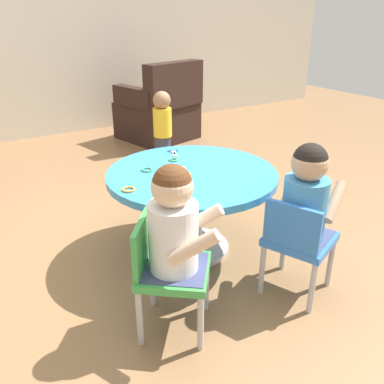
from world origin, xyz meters
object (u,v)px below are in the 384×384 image
object	(u,v)px
seated_child_right	(306,196)
craft_scissors	(174,152)
toddler_standing	(163,125)
child_chair_left	(166,269)
rolling_pin	(182,180)
seated_child_left	(174,224)
craft_table	(192,189)
child_chair_right	(298,241)
armchair_dark	(160,111)

from	to	relation	value
seated_child_right	craft_scissors	size ratio (longest dim) A/B	3.58
toddler_standing	craft_scissors	size ratio (longest dim) A/B	4.72
craft_scissors	child_chair_left	bearing A→B (deg)	-121.51
toddler_standing	rolling_pin	xyz separation A→B (m)	(-0.72, -1.57, 0.17)
rolling_pin	craft_scissors	distance (m)	0.53
seated_child_left	toddler_standing	size ratio (longest dim) A/B	0.76
child_chair_left	craft_scissors	size ratio (longest dim) A/B	3.76
craft_table	seated_child_left	bearing A→B (deg)	-128.08
child_chair_right	seated_child_right	world-z (taller)	seated_child_right
child_chair_left	seated_child_right	distance (m)	0.74
armchair_dark	seated_child_left	bearing A→B (deg)	-116.34
child_chair_right	armchair_dark	size ratio (longest dim) A/B	0.62
seated_child_left	armchair_dark	bearing A→B (deg)	63.66
seated_child_left	rolling_pin	xyz separation A→B (m)	(0.26, 0.39, -0.00)
craft_table	seated_child_left	distance (m)	0.67
armchair_dark	toddler_standing	bearing A→B (deg)	-115.74
armchair_dark	craft_scissors	distance (m)	2.00
rolling_pin	child_chair_right	bearing A→B (deg)	-53.23
seated_child_right	rolling_pin	size ratio (longest dim) A/B	2.24
craft_table	seated_child_left	xyz separation A→B (m)	(-0.41, -0.52, 0.14)
child_chair_left	rolling_pin	distance (m)	0.52
craft_table	seated_child_left	world-z (taller)	seated_child_left
seated_child_left	toddler_standing	world-z (taller)	seated_child_left
craft_table	craft_scissors	bearing A→B (deg)	77.57
craft_table	craft_scissors	world-z (taller)	craft_scissors
toddler_standing	seated_child_left	bearing A→B (deg)	-116.56
seated_child_right	seated_child_left	bearing A→B (deg)	172.46
craft_table	rolling_pin	bearing A→B (deg)	-137.56
armchair_dark	rolling_pin	size ratio (longest dim) A/B	3.81
child_chair_right	toddler_standing	xyz separation A→B (m)	(0.35, 2.06, 0.05)
rolling_pin	armchair_dark	bearing A→B (deg)	65.10
child_chair_right	craft_scissors	xyz separation A→B (m)	(-0.14, 0.97, 0.20)
craft_table	rolling_pin	size ratio (longest dim) A/B	4.21
toddler_standing	armchair_dark	bearing A→B (deg)	64.26
craft_table	rolling_pin	world-z (taller)	rolling_pin
child_chair_left	child_chair_right	size ratio (longest dim) A/B	1.00
seated_child_right	craft_scissors	xyz separation A→B (m)	(-0.18, 0.95, -0.02)
seated_child_right	rolling_pin	distance (m)	0.62
craft_scissors	seated_child_left	bearing A→B (deg)	-119.21
seated_child_left	rolling_pin	distance (m)	0.47
craft_scissors	craft_table	bearing A→B (deg)	-102.43
craft_table	toddler_standing	xyz separation A→B (m)	(0.57, 1.44, -0.04)
craft_table	child_chair_left	xyz separation A→B (m)	(-0.44, -0.49, -0.09)
seated_child_left	armchair_dark	size ratio (longest dim) A/B	0.59
armchair_dark	craft_scissors	bearing A→B (deg)	-114.91
craft_table	child_chair_right	distance (m)	0.67
seated_child_left	craft_scissors	world-z (taller)	seated_child_left
craft_scissors	toddler_standing	bearing A→B (deg)	65.62
craft_table	child_chair_left	world-z (taller)	child_chair_left
craft_table	armchair_dark	world-z (taller)	armchair_dark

